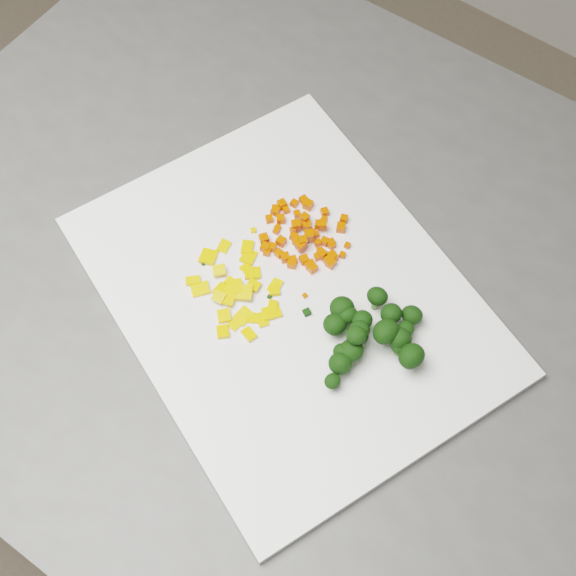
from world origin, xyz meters
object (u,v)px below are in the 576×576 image
Objects in this scene: counter_block at (328,434)px; broccoli_pile at (372,340)px; pepper_pile at (232,287)px; carrot_pile at (305,230)px; cutting_board at (288,295)px.

broccoli_pile is at bearing -36.23° from counter_block.
broccoli_pile is at bearing 10.57° from pepper_pile.
carrot_pile is at bearing 151.95° from broccoli_pile.
counter_block is at bearing 34.27° from pepper_pile.
cutting_board is (-0.05, -0.03, 0.46)m from counter_block.
counter_block is at bearing 34.23° from cutting_board.
cutting_board is 3.75× the size of broccoli_pile.
counter_block is 0.46m from cutting_board.
broccoli_pile reaches higher than counter_block.
cutting_board is 0.11m from broccoli_pile.
pepper_pile is (-0.05, -0.03, 0.01)m from cutting_board.
counter_block is 9.97× the size of pepper_pile.
pepper_pile is at bearing -145.69° from cutting_board.
cutting_board is at bearing 34.31° from pepper_pile.
pepper_pile is (-0.02, -0.10, -0.01)m from carrot_pile.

